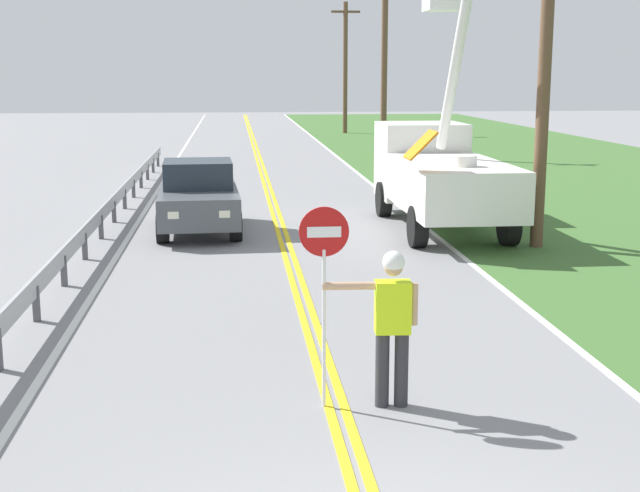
{
  "coord_description": "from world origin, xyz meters",
  "views": [
    {
      "loc": [
        -1.13,
        -5.47,
        3.78
      ],
      "look_at": [
        0.15,
        7.47,
        1.2
      ],
      "focal_mm": 49.18,
      "sensor_mm": 36.0,
      "label": 1
    }
  ],
  "objects": [
    {
      "name": "centerline_yellow_left",
      "position": [
        -0.09,
        20.0,
        0.01
      ],
      "size": [
        0.11,
        110.0,
        0.01
      ],
      "primitive_type": "cube",
      "color": "yellow",
      "rests_on": "ground"
    },
    {
      "name": "centerline_yellow_right",
      "position": [
        0.09,
        20.0,
        0.01
      ],
      "size": [
        0.11,
        110.0,
        0.01
      ],
      "primitive_type": "cube",
      "color": "yellow",
      "rests_on": "ground"
    },
    {
      "name": "edge_line_right",
      "position": [
        3.6,
        20.0,
        0.01
      ],
      "size": [
        0.12,
        110.0,
        0.01
      ],
      "primitive_type": "cube",
      "color": "silver",
      "rests_on": "ground"
    },
    {
      "name": "edge_line_left",
      "position": [
        -3.6,
        20.0,
        0.01
      ],
      "size": [
        0.12,
        110.0,
        0.01
      ],
      "primitive_type": "cube",
      "color": "silver",
      "rests_on": "ground"
    },
    {
      "name": "flagger_worker",
      "position": [
        0.62,
        3.97,
        1.05
      ],
      "size": [
        1.09,
        0.26,
        1.83
      ],
      "color": "#2D2D33",
      "rests_on": "ground"
    },
    {
      "name": "stop_sign_paddle",
      "position": [
        -0.14,
        4.01,
        1.71
      ],
      "size": [
        0.56,
        0.04,
        2.33
      ],
      "color": "silver",
      "rests_on": "ground"
    },
    {
      "name": "utility_bucket_truck",
      "position": [
        3.89,
        15.67,
        1.43
      ],
      "size": [
        2.67,
        6.82,
        6.0
      ],
      "color": "white",
      "rests_on": "ground"
    },
    {
      "name": "oncoming_sedan_nearest",
      "position": [
        -1.98,
        15.55,
        0.83
      ],
      "size": [
        2.05,
        4.17,
        1.7
      ],
      "color": "#4C5156",
      "rests_on": "ground"
    },
    {
      "name": "utility_pole_near",
      "position": [
        5.5,
        12.93,
        4.05
      ],
      "size": [
        1.8,
        0.28,
        7.74
      ],
      "color": "brown",
      "rests_on": "ground"
    },
    {
      "name": "utility_pole_mid",
      "position": [
        5.72,
        34.25,
        4.35
      ],
      "size": [
        1.8,
        0.28,
        8.34
      ],
      "color": "brown",
      "rests_on": "ground"
    },
    {
      "name": "utility_pole_far",
      "position": [
        5.96,
        49.94,
        4.21
      ],
      "size": [
        1.8,
        0.28,
        8.06
      ],
      "color": "brown",
      "rests_on": "ground"
    },
    {
      "name": "guardrail_left_shoulder",
      "position": [
        -4.2,
        15.97,
        0.52
      ],
      "size": [
        0.1,
        32.0,
        0.71
      ],
      "color": "#9EA0A3",
      "rests_on": "ground"
    }
  ]
}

